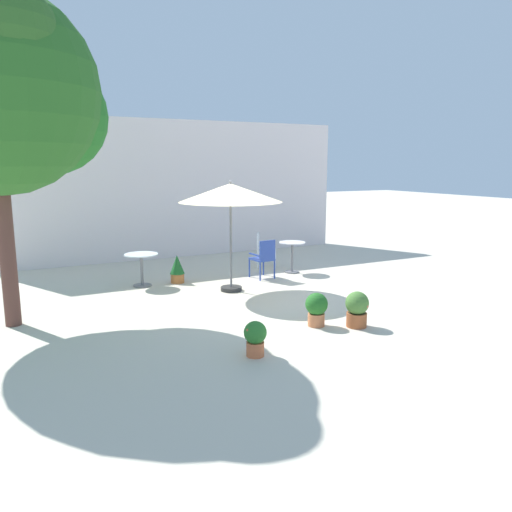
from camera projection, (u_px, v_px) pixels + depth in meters
name	position (u px, v px, depth m)	size (l,w,h in m)	color
ground_plane	(259.00, 295.00, 10.06)	(60.00, 60.00, 0.00)	beige
villa_facade	(178.00, 189.00, 13.96)	(9.83, 0.30, 3.78)	silver
patio_umbrella_0	(230.00, 194.00, 10.04)	(2.10, 2.10, 2.27)	#2D2D2D
cafe_table_0	(141.00, 264.00, 10.69)	(0.71, 0.71, 0.71)	silver
cafe_table_1	(292.00, 252.00, 12.03)	(0.63, 0.63, 0.75)	silver
patio_chair_0	(263.00, 248.00, 12.68)	(0.65, 0.65, 0.86)	white
patio_chair_1	(264.00, 257.00, 11.40)	(0.48, 0.53, 0.90)	#2A44A0
potted_plant_0	(316.00, 308.00, 8.09)	(0.37, 0.37, 0.55)	#C47247
potted_plant_1	(357.00, 308.00, 8.05)	(0.38, 0.38, 0.58)	#A65530
potted_plant_2	(255.00, 337.00, 6.82)	(0.32, 0.32, 0.49)	#CE6940
potted_plant_3	(177.00, 269.00, 11.03)	(0.32, 0.32, 0.62)	#C07038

